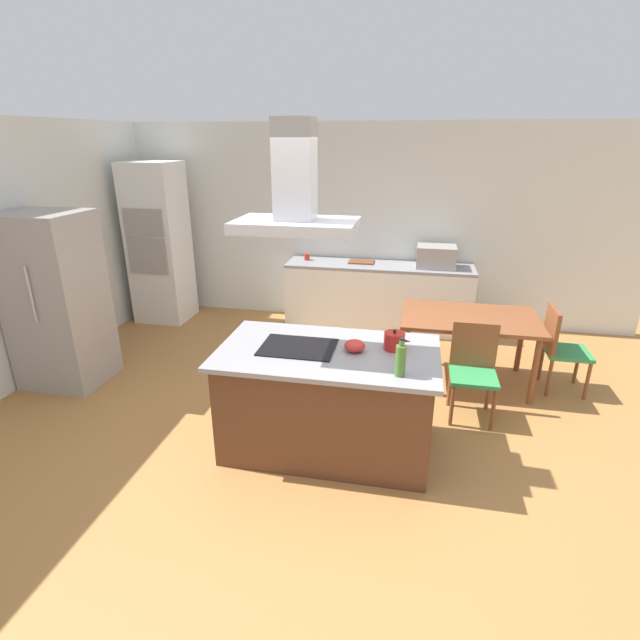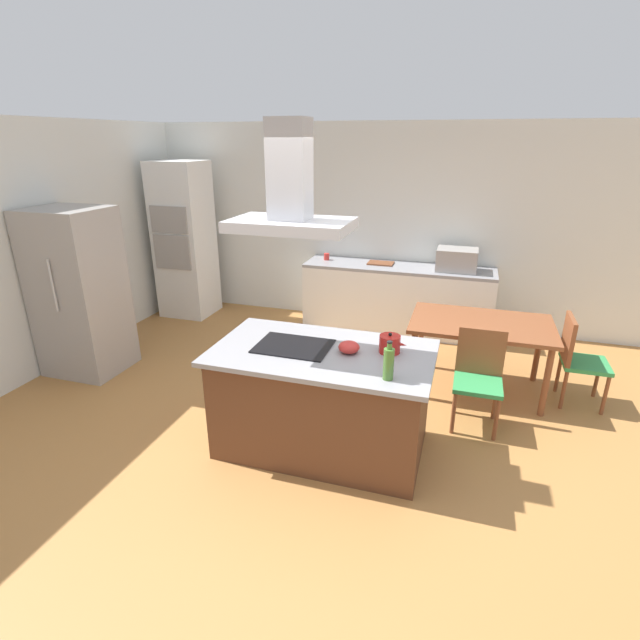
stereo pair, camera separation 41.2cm
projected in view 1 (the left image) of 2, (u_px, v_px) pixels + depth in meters
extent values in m
plane|color=#AD753D|center=(351.00, 369.00, 5.55)|extent=(16.00, 16.00, 0.00)
cube|color=silver|center=(371.00, 226.00, 6.67)|extent=(7.20, 0.10, 2.70)
cube|color=silver|center=(34.00, 250.00, 5.24)|extent=(0.10, 8.80, 2.70)
cube|color=#59331E|center=(328.00, 402.00, 4.02)|extent=(1.67, 0.91, 0.86)
cube|color=gray|center=(328.00, 353.00, 3.86)|extent=(1.77, 1.01, 0.04)
cube|color=black|center=(298.00, 347.00, 3.89)|extent=(0.60, 0.44, 0.01)
cylinder|color=#B21E19|center=(394.00, 341.00, 3.85)|extent=(0.17, 0.17, 0.14)
sphere|color=black|center=(395.00, 331.00, 3.82)|extent=(0.03, 0.03, 0.03)
cone|color=#B21E19|center=(407.00, 341.00, 3.83)|extent=(0.06, 0.03, 0.04)
cylinder|color=#47722D|center=(400.00, 361.00, 3.41)|extent=(0.08, 0.08, 0.23)
cylinder|color=#47722D|center=(402.00, 343.00, 3.36)|extent=(0.03, 0.03, 0.05)
cylinder|color=black|center=(402.00, 339.00, 3.35)|extent=(0.04, 0.04, 0.01)
ellipsoid|color=red|center=(355.00, 346.00, 3.82)|extent=(0.17, 0.17, 0.09)
cube|color=white|center=(378.00, 297.00, 6.63)|extent=(2.50, 0.62, 0.86)
cube|color=gray|center=(379.00, 266.00, 6.47)|extent=(2.50, 0.62, 0.04)
cube|color=#9E9993|center=(436.00, 257.00, 6.27)|extent=(0.50, 0.38, 0.28)
cylinder|color=red|center=(307.00, 257.00, 6.67)|extent=(0.08, 0.08, 0.09)
cube|color=brown|center=(361.00, 262.00, 6.55)|extent=(0.34, 0.24, 0.02)
cube|color=white|center=(159.00, 244.00, 6.74)|extent=(0.70, 0.64, 2.20)
cube|color=#9E9993|center=(143.00, 222.00, 6.31)|extent=(0.56, 0.02, 0.36)
cube|color=#9E9993|center=(148.00, 256.00, 6.47)|extent=(0.56, 0.02, 0.48)
cube|color=#9E9993|center=(57.00, 301.00, 4.99)|extent=(0.80, 0.70, 1.82)
cylinder|color=beige|center=(31.00, 294.00, 4.57)|extent=(0.02, 0.02, 0.55)
cube|color=brown|center=(470.00, 318.00, 5.02)|extent=(1.40, 0.90, 0.04)
cylinder|color=brown|center=(406.00, 360.00, 4.93)|extent=(0.06, 0.06, 0.71)
cylinder|color=brown|center=(534.00, 371.00, 4.70)|extent=(0.06, 0.06, 0.71)
cylinder|color=brown|center=(408.00, 333.00, 5.61)|extent=(0.06, 0.06, 0.71)
cylinder|color=brown|center=(520.00, 342.00, 5.38)|extent=(0.06, 0.06, 0.71)
cube|color=#33934C|center=(473.00, 376.00, 4.44)|extent=(0.42, 0.42, 0.04)
cube|color=brown|center=(474.00, 345.00, 4.53)|extent=(0.42, 0.04, 0.44)
cylinder|color=brown|center=(493.00, 410.00, 4.32)|extent=(0.04, 0.04, 0.41)
cylinder|color=brown|center=(452.00, 406.00, 4.39)|extent=(0.04, 0.04, 0.41)
cylinder|color=brown|center=(488.00, 390.00, 4.65)|extent=(0.04, 0.04, 0.41)
cylinder|color=brown|center=(450.00, 387.00, 4.72)|extent=(0.04, 0.04, 0.41)
cube|color=#33934C|center=(567.00, 352.00, 4.94)|extent=(0.42, 0.42, 0.04)
cube|color=brown|center=(551.00, 329.00, 4.89)|extent=(0.04, 0.42, 0.44)
cylinder|color=brown|center=(577.00, 366.00, 5.16)|extent=(0.04, 0.04, 0.41)
cylinder|color=brown|center=(587.00, 381.00, 4.83)|extent=(0.04, 0.04, 0.41)
cylinder|color=brown|center=(541.00, 363.00, 5.22)|extent=(0.04, 0.04, 0.41)
cylinder|color=brown|center=(549.00, 378.00, 4.89)|extent=(0.04, 0.04, 0.41)
cube|color=#ADADB2|center=(296.00, 225.00, 3.54)|extent=(0.90, 0.55, 0.08)
cube|color=#ADADB2|center=(295.00, 170.00, 3.41)|extent=(0.28, 0.24, 0.70)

